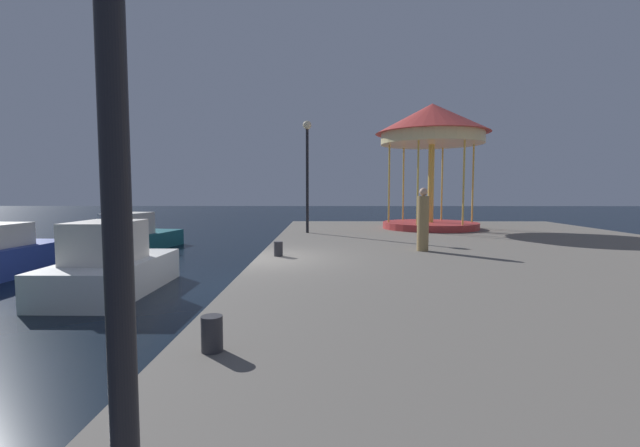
% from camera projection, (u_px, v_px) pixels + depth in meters
% --- Properties ---
extents(ground_plane, '(120.00, 120.00, 0.00)m').
position_uv_depth(ground_plane, '(256.00, 287.00, 11.48)').
color(ground_plane, black).
extents(quay_dock, '(14.62, 27.19, 0.80)m').
position_uv_depth(quay_dock, '(532.00, 273.00, 11.37)').
color(quay_dock, slate).
rests_on(quay_dock, ground).
extents(motorboat_teal, '(2.54, 4.97, 1.65)m').
position_uv_depth(motorboat_teal, '(136.00, 237.00, 18.46)').
color(motorboat_teal, '#19606B').
rests_on(motorboat_teal, ground).
extents(motorboat_white, '(2.01, 4.14, 1.83)m').
position_uv_depth(motorboat_white, '(111.00, 267.00, 10.83)').
color(motorboat_white, white).
rests_on(motorboat_white, ground).
extents(carousel, '(5.21, 5.21, 5.78)m').
position_uv_depth(carousel, '(432.00, 135.00, 19.86)').
color(carousel, '#B23333').
rests_on(carousel, quay_dock).
extents(lamp_post_mid_promenade, '(0.36, 0.36, 4.68)m').
position_uv_depth(lamp_post_mid_promenade, '(307.00, 158.00, 17.94)').
color(lamp_post_mid_promenade, black).
rests_on(lamp_post_mid_promenade, quay_dock).
extents(bollard_north, '(0.24, 0.24, 0.40)m').
position_uv_depth(bollard_north, '(212.00, 334.00, 4.77)').
color(bollard_north, '#2D2D33').
rests_on(bollard_north, quay_dock).
extents(bollard_center, '(0.24, 0.24, 0.40)m').
position_uv_depth(bollard_center, '(278.00, 249.00, 11.69)').
color(bollard_center, '#2D2D33').
rests_on(bollard_center, quay_dock).
extents(person_mid_promenade, '(0.34, 0.34, 1.87)m').
position_uv_depth(person_mid_promenade, '(423.00, 221.00, 12.67)').
color(person_mid_promenade, '#937A4C').
rests_on(person_mid_promenade, quay_dock).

